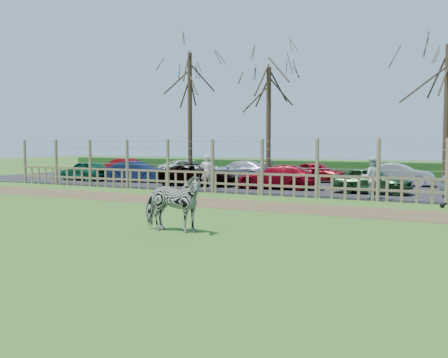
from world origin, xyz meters
The scene contains 22 objects.
ground centered at (0.00, 0.00, 0.00)m, with size 120.00×120.00×0.00m, color #538E3B.
dirt_strip centered at (0.00, 4.50, 0.01)m, with size 34.00×2.80×0.01m, color brown.
asphalt centered at (0.00, 14.50, 0.02)m, with size 44.00×13.00×0.04m, color #232326.
hedge centered at (0.00, 21.50, 0.55)m, with size 46.00×2.00×1.10m, color #1E4716.
fence centered at (0.00, 8.00, 0.80)m, with size 30.16×0.16×2.50m.
tree_left centered at (-6.50, 12.50, 5.62)m, with size 4.80×4.80×7.88m.
tree_mid centered at (-2.00, 13.50, 4.87)m, with size 4.80×4.80×6.83m.
tree_right centered at (7.00, 14.00, 5.24)m, with size 4.80×4.80×7.35m.
zebra centered at (1.66, -1.61, 0.75)m, with size 0.81×1.78×1.51m, color gray.
visitor_a centered at (-3.18, 8.66, 0.90)m, with size 0.63×0.41×1.72m, color beige.
visitor_b centered at (4.64, 8.52, 0.90)m, with size 0.84×0.65×1.72m, color silver.
crow centered at (7.45, 7.00, 0.10)m, with size 0.25×0.18×0.20m.
car_0 centered at (-13.13, 10.94, 0.64)m, with size 1.42×3.52×1.20m, color #0D5539.
car_1 centered at (-9.50, 11.38, 0.64)m, with size 1.27×3.64×1.20m, color #132046.
car_2 centered at (-4.86, 10.77, 0.64)m, with size 1.99×4.32×1.20m, color black.
car_3 centered at (-0.44, 10.95, 0.64)m, with size 1.68×4.13×1.20m, color maroon.
car_4 centered at (4.24, 10.63, 0.64)m, with size 1.42×3.52×1.20m, color #1F4221.
car_7 centered at (-13.92, 16.25, 0.64)m, with size 1.27×3.64×1.20m, color maroon.
car_8 centered at (-8.51, 15.82, 0.64)m, with size 1.99×4.32×1.20m, color silver.
car_9 centered at (-4.85, 15.62, 0.64)m, with size 1.68×4.13×1.20m, color #B0B0C3.
car_10 centered at (0.00, 16.23, 0.64)m, with size 1.42×3.52×1.20m, color maroon.
car_11 centered at (4.62, 15.74, 0.64)m, with size 1.27×3.64×1.20m, color silver.
Camera 1 is at (8.77, -12.25, 2.27)m, focal length 40.00 mm.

